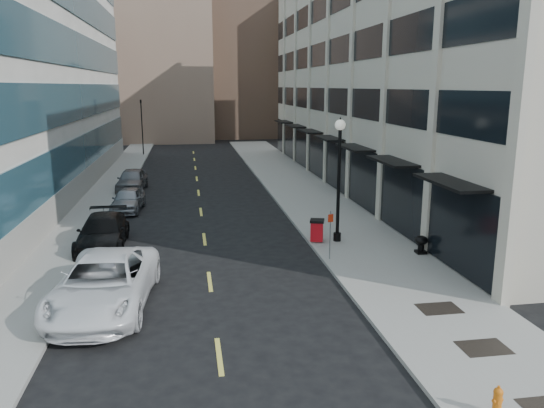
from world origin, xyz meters
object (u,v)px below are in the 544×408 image
object	(u,v)px
car_white_van	(104,283)
trash_bin	(317,230)
car_grey_sedan	(132,180)
lamppost	(339,169)
car_black_pickup	(103,232)
traffic_signal	(141,103)
car_silver_sedan	(128,199)
fire_hydrant	(497,401)
sign_post	(330,228)
urn_planter	(421,243)

from	to	relation	value
car_white_van	trash_bin	distance (m)	11.04
car_grey_sedan	lamppost	size ratio (longest dim) A/B	0.79
car_black_pickup	lamppost	world-z (taller)	lamppost
car_white_van	car_black_pickup	world-z (taller)	car_white_van
trash_bin	lamppost	size ratio (longest dim) A/B	0.18
lamppost	traffic_signal	bearing A→B (deg)	108.38
trash_bin	lamppost	xyz separation A→B (m)	(1.00, -0.08, 2.95)
trash_bin	car_silver_sedan	bearing A→B (deg)	155.78
car_white_van	car_silver_sedan	bearing A→B (deg)	97.69
traffic_signal	car_white_van	distance (m)	42.31
traffic_signal	lamppost	world-z (taller)	traffic_signal
car_white_van	car_black_pickup	distance (m)	7.36
trash_bin	car_white_van	bearing A→B (deg)	-127.97
car_black_pickup	trash_bin	size ratio (longest dim) A/B	4.90
fire_hydrant	lamppost	size ratio (longest dim) A/B	0.12
car_grey_sedan	fire_hydrant	bearing A→B (deg)	-65.90
sign_post	urn_planter	xyz separation A→B (m)	(4.30, 0.16, -0.92)
car_white_van	urn_planter	distance (m)	13.79
traffic_signal	sign_post	distance (m)	40.19
car_grey_sedan	fire_hydrant	distance (m)	31.65
car_grey_sedan	traffic_signal	bearing A→B (deg)	95.84
traffic_signal	car_silver_sedan	xyz separation A→B (m)	(1.09, -27.00, -5.00)
car_white_van	car_grey_sedan	distance (m)	21.73
car_grey_sedan	lamppost	xyz separation A→B (m)	(11.20, -15.51, 2.88)
car_white_van	lamppost	xyz separation A→B (m)	(10.09, 6.19, 2.77)
traffic_signal	urn_planter	size ratio (longest dim) A/B	8.51
car_grey_sedan	lamppost	world-z (taller)	lamppost
lamppost	car_black_pickup	bearing A→B (deg)	174.42
car_black_pickup	trash_bin	distance (m)	10.25
car_black_pickup	car_white_van	bearing A→B (deg)	-82.21
traffic_signal	car_grey_sedan	size ratio (longest dim) A/B	1.47
trash_bin	traffic_signal	bearing A→B (deg)	124.41
car_silver_sedan	trash_bin	xyz separation A→B (m)	(9.81, -8.73, 0.02)
car_silver_sedan	lamppost	world-z (taller)	lamppost
lamppost	sign_post	bearing A→B (deg)	-112.39
car_silver_sedan	car_grey_sedan	bearing A→B (deg)	98.12
car_black_pickup	fire_hydrant	size ratio (longest dim) A/B	7.33
car_white_van	fire_hydrant	distance (m)	12.68
car_silver_sedan	lamppost	size ratio (longest dim) A/B	0.70
traffic_signal	car_silver_sedan	bearing A→B (deg)	-87.70
car_black_pickup	lamppost	size ratio (longest dim) A/B	0.89
car_silver_sedan	sign_post	xyz separation A→B (m)	(9.71, -11.48, 0.85)
traffic_signal	car_silver_sedan	distance (m)	27.48
urn_planter	trash_bin	bearing A→B (deg)	148.27
car_silver_sedan	car_grey_sedan	world-z (taller)	car_grey_sedan
car_black_pickup	trash_bin	bearing A→B (deg)	-6.55
lamppost	sign_post	xyz separation A→B (m)	(-1.10, -2.67, -2.12)
trash_bin	sign_post	bearing A→B (deg)	-74.64
car_white_van	car_black_pickup	xyz separation A→B (m)	(-1.11, 7.28, -0.14)
car_silver_sedan	fire_hydrant	xyz separation A→B (m)	(10.56, -23.00, -0.22)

